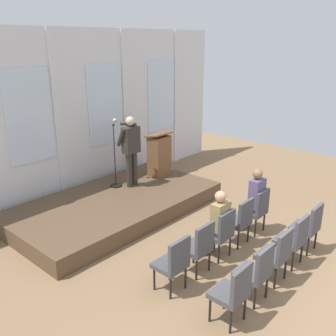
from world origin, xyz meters
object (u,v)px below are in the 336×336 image
at_px(chair_r0_c2, 221,231).
at_px(chair_r1_c4, 309,225).
at_px(audience_r0_c2, 218,220).
at_px(chair_r1_c2, 277,253).
at_px(chair_r0_c4, 257,208).
at_px(speaker, 131,146).
at_px(audience_r0_c4, 254,197).
at_px(chair_r1_c3, 294,238).
at_px(chair_r0_c0, 174,261).
at_px(lectern, 159,155).
at_px(chair_r1_c1, 257,270).
at_px(chair_r0_c1, 199,245).
at_px(chair_r1_c0, 234,291).
at_px(mic_stand, 115,173).
at_px(chair_r0_c3, 240,219).

distance_m(chair_r0_c2, chair_r1_c4, 1.67).
xyz_separation_m(audience_r0_c2, chair_r1_c2, (0.00, -1.15, -0.18)).
height_order(chair_r0_c4, chair_r1_c2, same).
bearing_deg(chair_r1_c4, chair_r1_c2, 180.00).
distance_m(speaker, audience_r0_c4, 3.15).
relative_size(audience_r0_c2, chair_r1_c2, 1.37).
distance_m(chair_r0_c2, audience_r0_c4, 1.30).
bearing_deg(chair_r1_c3, audience_r0_c4, 60.85).
bearing_deg(chair_r0_c0, chair_r0_c4, 0.00).
distance_m(lectern, chair_r1_c1, 4.86).
bearing_deg(chair_r0_c0, audience_r0_c2, 3.70).
bearing_deg(audience_r0_c2, lectern, 60.01).
height_order(chair_r0_c0, chair_r1_c2, same).
relative_size(speaker, chair_r1_c4, 1.82).
relative_size(lectern, chair_r1_c2, 1.23).
distance_m(lectern, chair_r0_c1, 3.97).
distance_m(chair_r0_c0, chair_r1_c0, 1.07).
bearing_deg(chair_r0_c1, lectern, 52.53).
height_order(mic_stand, chair_r1_c3, mic_stand).
bearing_deg(audience_r0_c2, chair_r1_c1, -119.06).
bearing_deg(chair_r1_c3, lectern, 75.09).
relative_size(speaker, chair_r1_c3, 1.82).
relative_size(chair_r0_c1, chair_r0_c3, 1.00).
bearing_deg(mic_stand, chair_r1_c2, -96.03).
bearing_deg(lectern, audience_r0_c4, -98.89).
bearing_deg(lectern, chair_r1_c3, -104.91).
distance_m(chair_r1_c0, chair_r1_c3, 1.92).
xyz_separation_m(mic_stand, chair_r0_c0, (-1.75, -3.38, -0.17)).
distance_m(chair_r0_c3, audience_r0_c4, 0.68).
bearing_deg(audience_r0_c2, chair_r1_c3, -60.94).
bearing_deg(chair_r0_c3, audience_r0_c2, 172.63).
distance_m(speaker, chair_r0_c4, 3.28).
xyz_separation_m(lectern, chair_r0_c3, (-1.12, -3.13, -0.39)).
bearing_deg(mic_stand, audience_r0_c4, -76.16).
xyz_separation_m(speaker, chair_r1_c4, (0.52, -4.20, -0.83)).
xyz_separation_m(chair_r0_c4, chair_r1_c3, (-0.64, -1.07, 0.00)).
xyz_separation_m(chair_r0_c1, audience_r0_c4, (1.92, 0.08, 0.22)).
height_order(chair_r0_c0, audience_r0_c2, audience_r0_c2).
bearing_deg(lectern, chair_r0_c4, -98.67).
bearing_deg(chair_r1_c3, speaker, 88.38).
bearing_deg(chair_r1_c1, chair_r0_c1, 90.00).
bearing_deg(chair_r0_c1, chair_r0_c3, 0.00).
bearing_deg(chair_r0_c4, mic_stand, 103.53).
relative_size(chair_r0_c3, chair_r1_c1, 1.00).
bearing_deg(chair_r0_c2, chair_r0_c1, 180.00).
height_order(mic_stand, audience_r0_c4, mic_stand).
xyz_separation_m(audience_r0_c2, chair_r1_c3, (0.64, -1.15, -0.18)).
xyz_separation_m(mic_stand, chair_r0_c4, (0.81, -3.38, -0.17)).
bearing_deg(chair_r0_c3, chair_r1_c1, -140.14).
bearing_deg(audience_r0_c4, speaker, 99.73).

